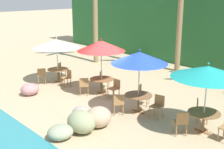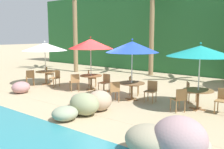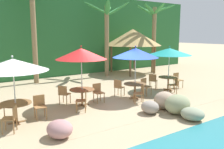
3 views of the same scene
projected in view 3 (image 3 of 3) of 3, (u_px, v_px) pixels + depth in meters
The scene contains 27 objects.
ground_plane at pixel (108, 103), 11.09m from camera, with size 120.00×120.00×0.00m, color tan.
terrace_deck at pixel (108, 103), 11.09m from camera, with size 18.00×5.20×0.01m.
foliage_backdrop at pixel (40, 35), 17.89m from camera, with size 28.00×2.40×6.00m.
rock_seawall at pixel (180, 108), 9.21m from camera, with size 17.15×2.93×0.99m.
umbrella_white at pixel (13, 65), 8.30m from camera, with size 2.42×2.42×2.42m.
dining_table_white at pixel (16, 106), 8.55m from camera, with size 1.10×1.10×0.74m.
chair_white_seaward at pixel (40, 105), 9.04m from camera, with size 0.46×0.47×0.87m.
chair_white_left at pixel (12, 117), 7.75m from camera, with size 0.57×0.57×0.87m.
umbrella_red at pixel (81, 54), 10.32m from camera, with size 2.20×2.20×2.65m.
dining_table_red at pixel (82, 92), 10.61m from camera, with size 1.10×1.10×0.74m.
chair_red_seaward at pixel (98, 91), 11.16m from camera, with size 0.43×0.44×0.87m.
chair_red_inland at pixel (64, 93), 10.78m from camera, with size 0.60×0.59×0.87m.
chair_red_left at pixel (83, 99), 9.79m from camera, with size 0.58×0.58×0.87m.
umbrella_blue at pixel (136, 53), 11.53m from camera, with size 2.20×2.20×2.58m.
dining_table_blue at pixel (135, 86), 11.80m from camera, with size 1.10×1.10×0.74m.
chair_blue_seaward at pixel (145, 85), 12.44m from camera, with size 0.47×0.47×0.87m.
chair_blue_inland at pixel (119, 87), 12.16m from camera, with size 0.57×0.56×0.87m.
chair_blue_left at pixel (140, 92), 11.00m from camera, with size 0.58×0.58×0.87m.
umbrella_teal at pixel (169, 52), 13.33m from camera, with size 2.41×2.41×2.47m.
dining_table_teal at pixel (168, 79), 13.59m from camera, with size 1.10×1.10×0.74m.
chair_teal_seaward at pixel (177, 79), 14.14m from camera, with size 0.43×0.43×0.87m.
chair_teal_inland at pixel (153, 80), 13.84m from camera, with size 0.59×0.59×0.87m.
chair_teal_left at pixel (174, 84), 12.77m from camera, with size 0.59×0.58×0.87m.
palm_tree_second at pixel (33, 16), 14.91m from camera, with size 3.70×3.43×6.21m.
palm_tree_third at pixel (107, 26), 17.57m from camera, with size 3.54×3.34×5.34m.
palm_tree_fourth at pixel (154, 26), 19.11m from camera, with size 3.18×3.14×5.37m.
palapa_hut at pixel (133, 37), 19.06m from camera, with size 4.47×4.47×3.49m.
Camera 3 is at (-5.94, -8.92, 3.16)m, focal length 38.86 mm.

